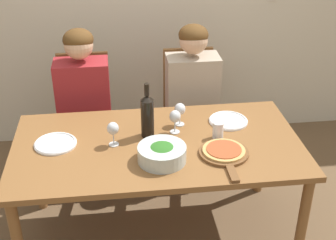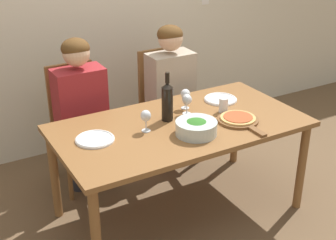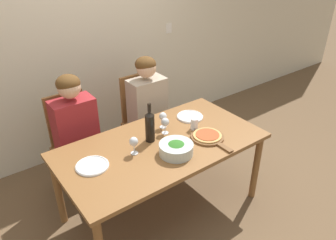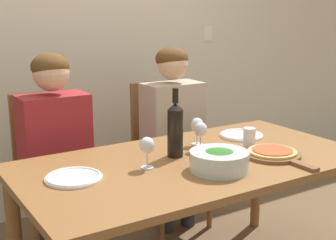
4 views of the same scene
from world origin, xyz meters
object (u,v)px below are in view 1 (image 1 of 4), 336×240
Objects in this scene: chair_left at (86,115)px; water_tumbler at (218,130)px; dinner_plate_right at (228,121)px; person_man at (193,90)px; wine_glass_centre at (175,117)px; wine_bottle at (147,115)px; person_woman at (83,96)px; pizza_on_board at (224,152)px; wine_glass_left at (113,130)px; wine_glass_right at (180,110)px; dinner_plate_left at (55,143)px; chair_right at (189,109)px; broccoli_bowl at (162,153)px.

chair_left is 8.99× the size of water_tumbler.
water_tumbler reaches higher than dinner_plate_right.
person_man reaches higher than wine_glass_centre.
wine_bottle is 0.44m from water_tumbler.
pizza_on_board is (0.83, -0.87, 0.01)m from person_woman.
person_woman is 8.04× the size of wine_glass_centre.
wine_glass_left is (0.20, -0.80, 0.32)m from chair_left.
person_man is at bearing 93.17° from water_tumbler.
wine_glass_right is at bearing 64.49° from wine_glass_centre.
person_woman and person_man have the same top height.
dinner_plate_right is (1.08, 0.15, 0.00)m from dinner_plate_left.
pizza_on_board is 0.39m from wine_glass_centre.
pizza_on_board is at bearing -88.01° from chair_right.
chair_left is 2.78× the size of wine_bottle.
chair_left is 6.41× the size of wine_glass_left.
chair_right reaches higher than wine_glass_right.
dinner_plate_right is 0.38m from wine_glass_centre.
person_woman is (0.00, -0.12, 0.22)m from chair_left.
wine_glass_right is (0.42, 0.19, 0.00)m from wine_glass_left.
chair_left is at bearing 104.25° from wine_glass_left.
chair_left is at bearing 129.81° from wine_glass_centre.
person_man is 3.49× the size of wine_bottle.
wine_glass_right is (0.21, 0.11, -0.04)m from wine_bottle.
wine_glass_centre reaches higher than broccoli_bowl.
dinner_plate_left is at bearing -102.47° from person_woman.
wine_glass_centre is (0.58, -0.58, 0.10)m from person_woman.
chair_right is 1.04m from wine_glass_left.
chair_right is 0.71m from wine_glass_right.
person_woman is 4.85× the size of dinner_plate_left.
wine_bottle is 2.30× the size of wine_glass_left.
water_tumbler reaches higher than broccoli_bowl.
dinner_plate_right is at bearing 7.73° from dinner_plate_left.
person_man is 0.91m from wine_glass_left.
dinner_plate_right is 1.66× the size of wine_glass_centre.
wine_glass_centre is (-0.04, -0.09, 0.00)m from wine_glass_right.
dinner_plate_right is (0.47, 0.39, -0.04)m from broccoli_bowl.
broccoli_bowl is at bearing -111.90° from wine_glass_right.
pizza_on_board is at bearing -61.98° from wine_glass_right.
dinner_plate_right is at bearing -32.87° from chair_left.
chair_left is 2.27× the size of pizza_on_board.
dinner_plate_left is at bearing -175.45° from wine_glass_centre.
wine_glass_left is at bearing -155.50° from wine_glass_right.
chair_right is at bearing 103.77° from dinner_plate_right.
dinner_plate_left is 1.66× the size of wine_glass_left.
person_woman is 0.65m from dinner_plate_left.
broccoli_bowl is 0.43m from wine_glass_right.
dinner_plate_left is 1.66× the size of wine_glass_centre.
dinner_plate_right is (0.94, -0.61, 0.22)m from chair_left.
dinner_plate_right is at bearing -73.13° from person_man.
dinner_plate_left is 0.59× the size of pizza_on_board.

